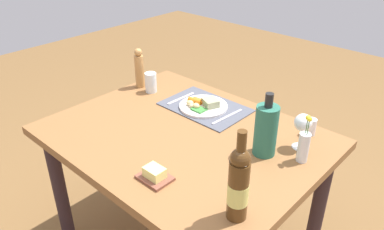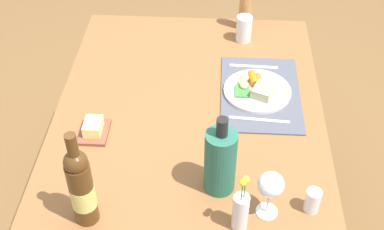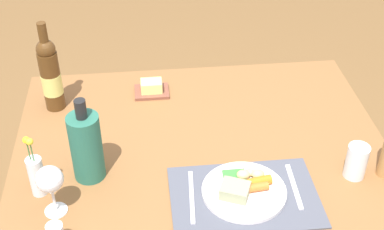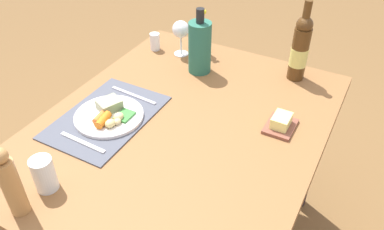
{
  "view_description": "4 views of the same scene",
  "coord_description": "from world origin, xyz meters",
  "px_view_note": "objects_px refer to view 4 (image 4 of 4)",
  "views": [
    {
      "loc": [
        -1.06,
        1.09,
        1.71
      ],
      "look_at": [
        -0.03,
        -0.02,
        0.88
      ],
      "focal_mm": 35.43,
      "sensor_mm": 36.0,
      "label": 1
    },
    {
      "loc": [
        -1.41,
        -0.09,
        2.03
      ],
      "look_at": [
        -0.09,
        -0.01,
        0.83
      ],
      "focal_mm": 48.07,
      "sensor_mm": 36.0,
      "label": 2
    },
    {
      "loc": [
        -0.18,
        -1.38,
        1.93
      ],
      "look_at": [
        -0.02,
        0.07,
        0.84
      ],
      "focal_mm": 49.97,
      "sensor_mm": 36.0,
      "label": 3
    },
    {
      "loc": [
        0.96,
        0.56,
        1.67
      ],
      "look_at": [
        0.06,
        0.08,
        0.89
      ],
      "focal_mm": 36.53,
      "sensor_mm": 36.0,
      "label": 4
    }
  ],
  "objects_px": {
    "dining_table": "(182,146)",
    "dinner_plate": "(109,115)",
    "fork": "(134,95)",
    "knife": "(83,142)",
    "water_tumbler": "(45,176)",
    "flower_vase": "(203,39)",
    "pepper_mill": "(11,183)",
    "butter_dish": "(281,123)",
    "cooler_bottle": "(200,47)",
    "wine_glass": "(181,30)",
    "wine_bottle": "(300,48)",
    "salt_shaker": "(155,42)"
  },
  "relations": [
    {
      "from": "dining_table",
      "to": "wine_bottle",
      "type": "xyz_separation_m",
      "value": [
        -0.51,
        0.27,
        0.25
      ]
    },
    {
      "from": "dining_table",
      "to": "dinner_plate",
      "type": "distance_m",
      "value": 0.3
    },
    {
      "from": "fork",
      "to": "pepper_mill",
      "type": "relative_size",
      "value": 0.93
    },
    {
      "from": "knife",
      "to": "dining_table",
      "type": "bearing_deg",
      "value": 138.79
    },
    {
      "from": "dinner_plate",
      "to": "fork",
      "type": "relative_size",
      "value": 1.18
    },
    {
      "from": "butter_dish",
      "to": "water_tumbler",
      "type": "bearing_deg",
      "value": -40.94
    },
    {
      "from": "cooler_bottle",
      "to": "pepper_mill",
      "type": "bearing_deg",
      "value": -5.77
    },
    {
      "from": "flower_vase",
      "to": "pepper_mill",
      "type": "distance_m",
      "value": 1.07
    },
    {
      "from": "wine_glass",
      "to": "water_tumbler",
      "type": "xyz_separation_m",
      "value": [
        0.91,
        0.06,
        -0.07
      ]
    },
    {
      "from": "dining_table",
      "to": "water_tumbler",
      "type": "xyz_separation_m",
      "value": [
        0.46,
        -0.2,
        0.16
      ]
    },
    {
      "from": "wine_bottle",
      "to": "salt_shaker",
      "type": "bearing_deg",
      "value": -84.1
    },
    {
      "from": "fork",
      "to": "salt_shaker",
      "type": "relative_size",
      "value": 2.67
    },
    {
      "from": "dining_table",
      "to": "butter_dish",
      "type": "distance_m",
      "value": 0.38
    },
    {
      "from": "wine_glass",
      "to": "butter_dish",
      "type": "xyz_separation_m",
      "value": [
        0.31,
        0.58,
        -0.1
      ]
    },
    {
      "from": "water_tumbler",
      "to": "pepper_mill",
      "type": "distance_m",
      "value": 0.12
    },
    {
      "from": "pepper_mill",
      "to": "water_tumbler",
      "type": "bearing_deg",
      "value": 177.51
    },
    {
      "from": "fork",
      "to": "flower_vase",
      "type": "distance_m",
      "value": 0.46
    },
    {
      "from": "dinner_plate",
      "to": "cooler_bottle",
      "type": "xyz_separation_m",
      "value": [
        -0.46,
        0.13,
        0.1
      ]
    },
    {
      "from": "dinner_plate",
      "to": "wine_glass",
      "type": "distance_m",
      "value": 0.57
    },
    {
      "from": "dining_table",
      "to": "pepper_mill",
      "type": "xyz_separation_m",
      "value": [
        0.56,
        -0.21,
        0.22
      ]
    },
    {
      "from": "wine_bottle",
      "to": "flower_vase",
      "type": "bearing_deg",
      "value": -90.56
    },
    {
      "from": "wine_bottle",
      "to": "butter_dish",
      "type": "bearing_deg",
      "value": 8.39
    },
    {
      "from": "wine_glass",
      "to": "wine_bottle",
      "type": "distance_m",
      "value": 0.53
    },
    {
      "from": "dining_table",
      "to": "wine_glass",
      "type": "distance_m",
      "value": 0.57
    },
    {
      "from": "dining_table",
      "to": "dinner_plate",
      "type": "xyz_separation_m",
      "value": [
        0.1,
        -0.25,
        0.13
      ]
    },
    {
      "from": "dining_table",
      "to": "pepper_mill",
      "type": "distance_m",
      "value": 0.63
    },
    {
      "from": "dining_table",
      "to": "water_tumbler",
      "type": "bearing_deg",
      "value": -24.01
    },
    {
      "from": "dinner_plate",
      "to": "butter_dish",
      "type": "distance_m",
      "value": 0.63
    },
    {
      "from": "wine_bottle",
      "to": "salt_shaker",
      "type": "distance_m",
      "value": 0.68
    },
    {
      "from": "wine_glass",
      "to": "water_tumbler",
      "type": "relative_size",
      "value": 1.45
    },
    {
      "from": "flower_vase",
      "to": "wine_bottle",
      "type": "relative_size",
      "value": 0.62
    },
    {
      "from": "butter_dish",
      "to": "fork",
      "type": "bearing_deg",
      "value": -80.9
    },
    {
      "from": "fork",
      "to": "wine_bottle",
      "type": "bearing_deg",
      "value": 134.54
    },
    {
      "from": "fork",
      "to": "knife",
      "type": "bearing_deg",
      "value": 5.81
    },
    {
      "from": "dining_table",
      "to": "knife",
      "type": "bearing_deg",
      "value": -43.37
    },
    {
      "from": "fork",
      "to": "butter_dish",
      "type": "height_order",
      "value": "butter_dish"
    },
    {
      "from": "knife",
      "to": "water_tumbler",
      "type": "height_order",
      "value": "water_tumbler"
    },
    {
      "from": "dining_table",
      "to": "water_tumbler",
      "type": "height_order",
      "value": "water_tumbler"
    },
    {
      "from": "water_tumbler",
      "to": "butter_dish",
      "type": "relative_size",
      "value": 0.88
    },
    {
      "from": "dinner_plate",
      "to": "knife",
      "type": "relative_size",
      "value": 1.32
    },
    {
      "from": "pepper_mill",
      "to": "salt_shaker",
      "type": "xyz_separation_m",
      "value": [
        -1.0,
        -0.18,
        -0.07
      ]
    },
    {
      "from": "water_tumbler",
      "to": "butter_dish",
      "type": "height_order",
      "value": "water_tumbler"
    },
    {
      "from": "knife",
      "to": "wine_glass",
      "type": "distance_m",
      "value": 0.72
    },
    {
      "from": "flower_vase",
      "to": "pepper_mill",
      "type": "xyz_separation_m",
      "value": [
        1.07,
        -0.03,
        0.04
      ]
    },
    {
      "from": "dining_table",
      "to": "wine_glass",
      "type": "xyz_separation_m",
      "value": [
        -0.46,
        -0.26,
        0.23
      ]
    },
    {
      "from": "flower_vase",
      "to": "pepper_mill",
      "type": "bearing_deg",
      "value": -1.68
    },
    {
      "from": "butter_dish",
      "to": "cooler_bottle",
      "type": "bearing_deg",
      "value": -115.87
    },
    {
      "from": "dining_table",
      "to": "fork",
      "type": "distance_m",
      "value": 0.28
    },
    {
      "from": "wine_bottle",
      "to": "pepper_mill",
      "type": "bearing_deg",
      "value": -24.26
    },
    {
      "from": "wine_bottle",
      "to": "pepper_mill",
      "type": "distance_m",
      "value": 1.17
    }
  ]
}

